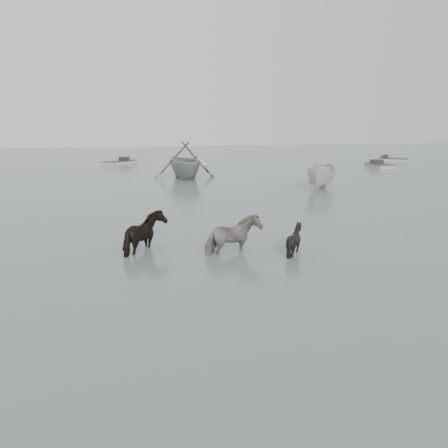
{
  "coord_description": "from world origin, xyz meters",
  "views": [
    {
      "loc": [
        -3.41,
        -13.27,
        4.42
      ],
      "look_at": [
        0.1,
        0.95,
        1.0
      ],
      "focal_mm": 35.0,
      "sensor_mm": 36.0,
      "label": 1
    }
  ],
  "objects": [
    {
      "name": "ground",
      "position": [
        0.0,
        0.0,
        0.0
      ],
      "size": [
        140.0,
        140.0,
        0.0
      ],
      "primitive_type": "plane",
      "color": "#576763",
      "rests_on": "ground"
    },
    {
      "name": "pony_pinto",
      "position": [
        0.38,
        0.82,
        0.85
      ],
      "size": [
        2.2,
        1.56,
        1.69
      ],
      "primitive_type": "imported",
      "rotation": [
        0.0,
        0.0,
        1.93
      ],
      "color": "black",
      "rests_on": "ground"
    },
    {
      "name": "pony_dark",
      "position": [
        -2.51,
        1.78,
        0.85
      ],
      "size": [
        1.72,
        1.92,
        1.71
      ],
      "primitive_type": "imported",
      "rotation": [
        0.0,
        0.0,
        1.4
      ],
      "color": "black",
      "rests_on": "ground"
    },
    {
      "name": "pony_black",
      "position": [
        2.44,
        0.24,
        0.64
      ],
      "size": [
        1.33,
        1.23,
        1.27
      ],
      "primitive_type": "imported",
      "rotation": [
        0.0,
        0.0,
        1.76
      ],
      "color": "black",
      "rests_on": "ground"
    },
    {
      "name": "rowboat_trail",
      "position": [
        2.05,
        21.97,
        1.54
      ],
      "size": [
        5.36,
        6.11,
        3.08
      ],
      "primitive_type": "imported",
      "rotation": [
        0.0,
        0.0,
        3.2
      ],
      "color": "gray",
      "rests_on": "ground"
    },
    {
      "name": "boat_small",
      "position": [
        10.21,
        14.0,
        0.9
      ],
      "size": [
        4.09,
        4.81,
        1.79
      ],
      "primitive_type": "imported",
      "rotation": [
        0.0,
        0.0,
        -0.61
      ],
      "color": "beige",
      "rests_on": "ground"
    },
    {
      "name": "skiff_port",
      "position": [
        22.31,
        25.6,
        0.38
      ],
      "size": [
        2.42,
        5.44,
        0.75
      ],
      "primitive_type": null,
      "rotation": [
        0.0,
        0.0,
        1.41
      ],
      "color": "#999B99",
      "rests_on": "ground"
    },
    {
      "name": "skiff_mid",
      "position": [
        4.17,
        33.23,
        0.38
      ],
      "size": [
        4.84,
        5.29,
        0.75
      ],
      "primitive_type": null,
      "rotation": [
        0.0,
        0.0,
        -0.87
      ],
      "color": "#A8AAA8",
      "rests_on": "ground"
    },
    {
      "name": "skiff_star",
      "position": [
        27.63,
        31.57,
        0.38
      ],
      "size": [
        4.78,
        4.59,
        0.75
      ],
      "primitive_type": null,
      "rotation": [
        0.0,
        0.0,
        2.4
      ],
      "color": "#A1A19D",
      "rests_on": "ground"
    },
    {
      "name": "skiff_far",
      "position": [
        -3.0,
        35.37,
        0.38
      ],
      "size": [
        5.13,
        5.08,
        0.75
      ],
      "primitive_type": null,
      "rotation": [
        0.0,
        0.0,
        0.78
      ],
      "color": "#A3A5A3",
      "rests_on": "ground"
    }
  ]
}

